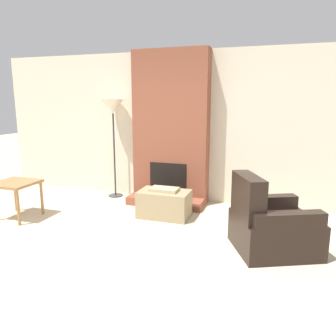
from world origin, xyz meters
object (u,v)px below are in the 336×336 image
(side_table, at_px, (15,187))
(floor_lamp_left, at_px, (113,111))
(ottoman, at_px, (164,203))
(armchair, at_px, (269,228))

(side_table, distance_m, floor_lamp_left, 2.07)
(ottoman, xyz_separation_m, side_table, (-2.12, -0.74, 0.27))
(armchair, distance_m, floor_lamp_left, 3.42)
(ottoman, bearing_deg, side_table, -160.69)
(ottoman, distance_m, armchair, 1.71)
(ottoman, height_order, side_table, side_table)
(armchair, bearing_deg, floor_lamp_left, 37.34)
(ottoman, distance_m, floor_lamp_left, 2.00)
(ottoman, relative_size, side_table, 1.30)
(floor_lamp_left, bearing_deg, side_table, -119.90)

